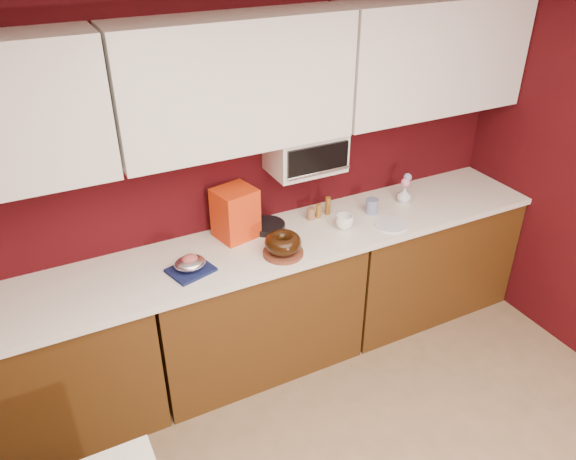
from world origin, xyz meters
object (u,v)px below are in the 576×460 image
Objects in this scene: toaster_oven at (305,151)px; flower_vase at (404,194)px; bundt_cake at (283,243)px; coffee_mug at (344,221)px; foil_ham_nest at (190,263)px; pandoro_box at (235,213)px; blue_jar at (372,206)px.

flower_vase is (0.73, -0.10, -0.42)m from toaster_oven.
bundt_cake reaches higher than coffee_mug.
foil_ham_nest is (-0.54, 0.08, -0.03)m from bundt_cake.
toaster_oven is at bearing 127.07° from coffee_mug.
bundt_cake is 1.82× the size of flower_vase.
toaster_oven is 0.50m from coffee_mug.
pandoro_box is 0.69m from coffee_mug.
flower_vase is (1.20, -0.10, -0.10)m from pandoro_box.
pandoro_box is (0.38, 0.25, 0.10)m from foil_ham_nest.
coffee_mug is 1.09× the size of blue_jar.
blue_jar is at bearing 4.93° from foil_ham_nest.
flower_vase is at bearing 6.70° from blue_jar.
pandoro_box reaches higher than flower_vase.
bundt_cake is at bearing -165.83° from blue_jar.
bundt_cake is (-0.31, -0.32, -0.39)m from toaster_oven.
foil_ham_nest is at bearing 171.72° from bundt_cake.
toaster_oven reaches higher than flower_vase.
toaster_oven is 3.79× the size of flower_vase.
bundt_cake is 1.99× the size of coffee_mug.
coffee_mug is at bearing -167.57° from flower_vase.
foil_ham_nest is 1.02m from coffee_mug.
coffee_mug is (1.02, 0.02, -0.00)m from foil_ham_nest.
toaster_oven is at bearing 163.22° from blue_jar.
foil_ham_nest is 1.64× the size of coffee_mug.
pandoro_box reaches higher than bundt_cake.
flower_vase reaches higher than blue_jar.
bundt_cake is at bearing -8.28° from foil_ham_nest.
bundt_cake is 0.78m from blue_jar.
bundt_cake is 0.55m from foil_ham_nest.
bundt_cake is 2.17× the size of blue_jar.
pandoro_box is 2.68× the size of flower_vase.
toaster_oven is 0.62m from blue_jar.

